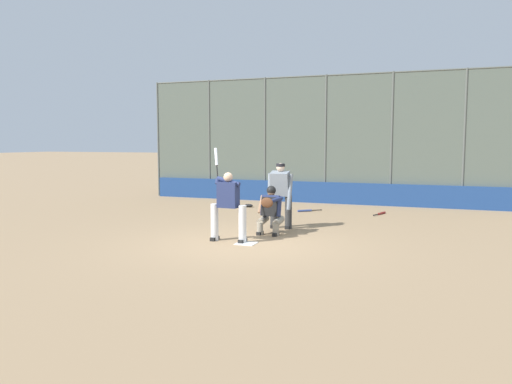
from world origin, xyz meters
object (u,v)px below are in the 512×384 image
spare_bat_near_backstop (381,213)px  fielding_glove_on_dirt (248,206)px  batter_at_plate (228,204)px  spare_bat_by_padding (307,211)px  umpire_home (281,194)px  catcher_behind_plate (270,209)px

spare_bat_near_backstop → fielding_glove_on_dirt: (4.48, -0.18, 0.02)m
batter_at_plate → fielding_glove_on_dirt: bearing=-70.4°
spare_bat_by_padding → fielding_glove_on_dirt: 2.19m
spare_bat_by_padding → fielding_glove_on_dirt: fielding_glove_on_dirt is taller
batter_at_plate → spare_bat_near_backstop: batter_at_plate is taller
batter_at_plate → fielding_glove_on_dirt: batter_at_plate is taller
spare_bat_near_backstop → fielding_glove_on_dirt: 4.49m
umpire_home → spare_bat_near_backstop: 4.18m
batter_at_plate → catcher_behind_plate: size_ratio=1.78×
batter_at_plate → umpire_home: bearing=-103.7°
umpire_home → catcher_behind_plate: bearing=90.6°
umpire_home → fielding_glove_on_dirt: (2.32, -3.65, -0.86)m
batter_at_plate → umpire_home: (-0.60, -2.03, 0.06)m
batter_at_plate → umpire_home: size_ratio=1.24×
fielding_glove_on_dirt → spare_bat_near_backstop: bearing=177.7°
batter_at_plate → catcher_behind_plate: (-0.60, -1.17, -0.24)m
umpire_home → spare_bat_by_padding: bearing=-87.1°
catcher_behind_plate → spare_bat_near_backstop: bearing=-115.6°
spare_bat_near_backstop → fielding_glove_on_dirt: fielding_glove_on_dirt is taller
umpire_home → batter_at_plate: bearing=73.8°
spare_bat_near_backstop → spare_bat_by_padding: bearing=112.6°
umpire_home → fielding_glove_on_dirt: umpire_home is taller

